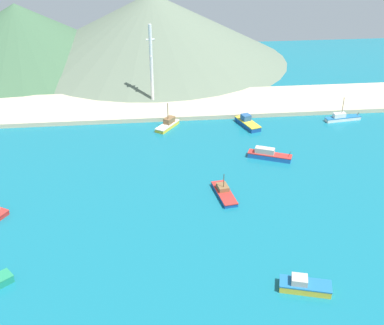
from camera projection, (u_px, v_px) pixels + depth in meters
ground at (218, 262)px, 80.86m from camera, size 260.00×280.00×0.50m
fishing_boat_0 at (168, 124)px, 127.92m from camera, size 6.94×8.28×6.85m
fishing_boat_2 at (342, 118)px, 132.07m from camera, size 10.24×3.24×6.70m
fishing_boat_3 at (224, 193)px, 98.50m from camera, size 4.19×9.72×4.83m
fishing_boat_4 at (268, 155)px, 112.48m from camera, size 10.22×6.32×2.59m
fishing_boat_5 at (304, 285)px, 74.46m from camera, size 8.43×5.02×2.36m
fishing_boat_6 at (247, 123)px, 128.86m from camera, size 5.70×9.75×2.88m
beach_strip at (182, 104)px, 141.37m from camera, size 247.00×21.54×1.20m
hill_west at (19, 35)px, 172.33m from camera, size 79.92×79.92×21.85m
hill_central at (152, 27)px, 177.35m from camera, size 100.29×100.29×24.39m
radio_tower at (151, 65)px, 136.92m from camera, size 2.35×1.88×23.52m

